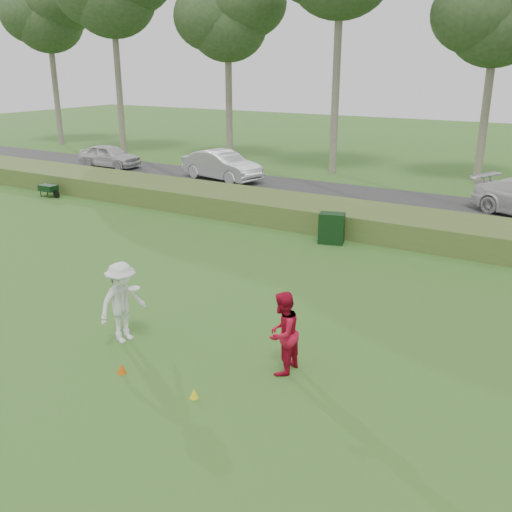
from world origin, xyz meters
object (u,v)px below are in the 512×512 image
Objects in this scene: cone_orange at (122,368)px; cone_yellow at (194,393)px; utility_cabinet at (332,228)px; car_mid at (222,165)px; car_left at (110,156)px; player_red at (282,333)px; player_white at (122,302)px.

cone_orange is 1.11× the size of cone_yellow.
car_mid is at bearing 127.56° from utility_cabinet.
car_mid is at bearing 122.58° from cone_yellow.
utility_cabinet is at bearing -115.97° from car_mid.
cone_orange is 0.05× the size of car_left.
car_left is at bearing 102.61° from car_mid.
player_red is at bearing -130.40° from car_left.
cone_yellow is 27.07m from car_left.
player_red is at bearing -87.71° from utility_cabinet.
player_red is 9.07× the size of cone_yellow.
car_left is 0.84× the size of car_mid.
cone_yellow is 21.79m from car_mid.
player_red reaches higher than car_mid.
player_white is 3.23m from cone_yellow.
utility_cabinet is 0.27× the size of car_left.
player_white is 19.34m from car_mid.
car_mid is at bearing 118.16° from cone_orange.
car_mid is at bearing -141.65° from player_red.
car_mid is at bearing 36.63° from player_white.
player_white is at bearing 130.33° from cone_orange.
player_red is 1.61× the size of utility_cabinet.
player_red is at bearing 60.52° from cone_yellow.
player_white is 0.47× the size of car_left.
cone_orange is at bearing -140.38° from car_mid.
car_mid reaches higher than cone_yellow.
cone_orange is 0.05× the size of car_mid.
utility_cabinet is 12.51m from car_mid.
cone_yellow is (1.89, 0.02, -0.01)m from cone_orange.
utility_cabinet is at bearing 99.49° from cone_yellow.
utility_cabinet is (1.09, 9.60, -0.41)m from player_white.
utility_cabinet reaches higher than cone_yellow.
cone_orange is at bearing -105.52° from utility_cabinet.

